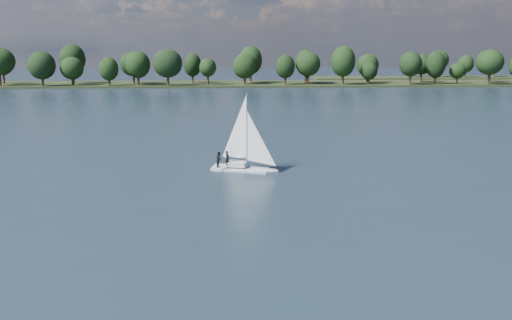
{
  "coord_description": "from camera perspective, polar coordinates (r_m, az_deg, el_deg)",
  "views": [
    {
      "loc": [
        5.1,
        -22.31,
        13.82
      ],
      "look_at": [
        8.64,
        36.26,
        2.5
      ],
      "focal_mm": 40.0,
      "sensor_mm": 36.0,
      "label": 1
    }
  ],
  "objects": [
    {
      "name": "ground",
      "position": [
        123.19,
        -5.82,
        4.42
      ],
      "size": [
        700.0,
        700.0,
        0.0
      ],
      "primitive_type": "plane",
      "color": "#233342",
      "rests_on": "ground"
    },
    {
      "name": "far_shore",
      "position": [
        234.77,
        -4.73,
        7.51
      ],
      "size": [
        660.0,
        40.0,
        1.5
      ],
      "primitive_type": "cube",
      "color": "black",
      "rests_on": "ground"
    },
    {
      "name": "sailboat",
      "position": [
        65.81,
        -1.55,
        1.14
      ],
      "size": [
        7.45,
        4.28,
        9.46
      ],
      "rotation": [
        0.0,
        0.0,
        -0.34
      ],
      "color": "silver",
      "rests_on": "ground"
    },
    {
      "name": "treeline",
      "position": [
        232.1,
        -7.84,
        9.38
      ],
      "size": [
        562.79,
        74.23,
        17.95
      ],
      "color": "black",
      "rests_on": "ground"
    }
  ]
}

